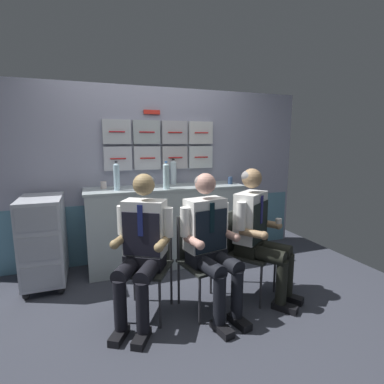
% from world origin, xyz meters
% --- Properties ---
extents(ground, '(4.80, 4.80, 0.04)m').
position_xyz_m(ground, '(0.00, 0.00, -0.02)').
color(ground, '#363944').
extents(galley_bulkhead, '(4.20, 0.14, 2.15)m').
position_xyz_m(galley_bulkhead, '(0.01, 1.37, 1.06)').
color(galley_bulkhead, '#9798AF').
rests_on(galley_bulkhead, ground).
extents(galley_counter, '(1.89, 0.53, 0.96)m').
position_xyz_m(galley_counter, '(0.14, 1.09, 0.48)').
color(galley_counter, '#B1BEC1').
rests_on(galley_counter, ground).
extents(service_trolley, '(0.40, 0.65, 0.93)m').
position_xyz_m(service_trolley, '(-1.21, 0.97, 0.50)').
color(service_trolley, black).
rests_on(service_trolley, ground).
extents(folding_chair_left, '(0.55, 0.55, 0.83)m').
position_xyz_m(folding_chair_left, '(-0.27, 0.17, 0.51)').
color(folding_chair_left, '#2D2D33').
rests_on(folding_chair_left, ground).
extents(crew_member_left, '(0.58, 0.67, 1.23)m').
position_xyz_m(crew_member_left, '(-0.36, 0.03, 0.67)').
color(crew_member_left, black).
rests_on(crew_member_left, ground).
extents(folding_chair_right, '(0.47, 0.47, 0.83)m').
position_xyz_m(folding_chair_right, '(0.18, 0.09, 0.51)').
color(folding_chair_right, '#2D2D33').
rests_on(folding_chair_right, ground).
extents(crew_member_right, '(0.49, 0.64, 1.23)m').
position_xyz_m(crew_member_right, '(0.21, -0.07, 0.67)').
color(crew_member_right, black).
rests_on(crew_member_right, ground).
extents(folding_chair_by_counter, '(0.56, 0.56, 0.83)m').
position_xyz_m(folding_chair_by_counter, '(0.65, 0.14, 0.51)').
color(folding_chair_by_counter, '#2D2D33').
rests_on(folding_chair_by_counter, ground).
extents(crew_member_by_counter, '(0.61, 0.67, 1.24)m').
position_xyz_m(crew_member_by_counter, '(0.74, 0.01, 0.68)').
color(crew_member_by_counter, black).
rests_on(crew_member_by_counter, ground).
extents(water_bottle_short, '(0.07, 0.07, 0.32)m').
position_xyz_m(water_bottle_short, '(-0.44, 1.01, 1.11)').
color(water_bottle_short, silver).
rests_on(water_bottle_short, galley_counter).
extents(sparkling_bottle_green, '(0.07, 0.07, 0.32)m').
position_xyz_m(sparkling_bottle_green, '(0.28, 1.26, 1.11)').
color(sparkling_bottle_green, silver).
rests_on(sparkling_bottle_green, galley_counter).
extents(water_bottle_blue_cap, '(0.07, 0.07, 0.31)m').
position_xyz_m(water_bottle_blue_cap, '(0.09, 0.91, 1.11)').
color(water_bottle_blue_cap, silver).
rests_on(water_bottle_blue_cap, galley_counter).
extents(paper_cup_tan, '(0.07, 0.07, 0.08)m').
position_xyz_m(paper_cup_tan, '(-0.58, 1.19, 1.00)').
color(paper_cup_tan, silver).
rests_on(paper_cup_tan, galley_counter).
extents(coffee_cup_white, '(0.06, 0.06, 0.09)m').
position_xyz_m(coffee_cup_white, '(0.96, 1.03, 1.01)').
color(coffee_cup_white, navy).
rests_on(coffee_cup_white, galley_counter).
extents(snack_banana, '(0.17, 0.10, 0.04)m').
position_xyz_m(snack_banana, '(0.65, 0.98, 0.98)').
color(snack_banana, yellow).
rests_on(snack_banana, galley_counter).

